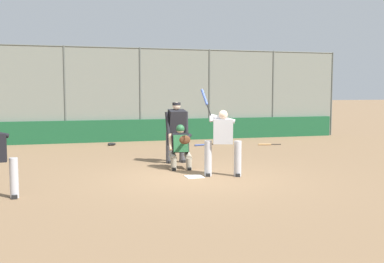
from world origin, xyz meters
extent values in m
plane|color=#846647|center=(0.00, 0.00, 0.00)|extent=(160.00, 160.00, 0.00)
cube|color=white|center=(0.00, 0.00, 0.01)|extent=(0.43, 0.43, 0.01)
cylinder|color=#515651|center=(-9.31, -8.46, 1.99)|extent=(0.08, 0.08, 3.98)
cylinder|color=#515651|center=(-6.21, -8.46, 1.99)|extent=(0.08, 0.08, 3.98)
cylinder|color=#515651|center=(-3.10, -8.46, 1.99)|extent=(0.08, 0.08, 3.98)
cylinder|color=#515651|center=(0.00, -8.46, 1.99)|extent=(0.08, 0.08, 3.98)
cylinder|color=#515651|center=(3.10, -8.46, 1.99)|extent=(0.08, 0.08, 3.98)
cube|color=gray|center=(0.00, -8.46, 1.99)|extent=(18.62, 0.01, 3.98)
cylinder|color=#515651|center=(0.00, -8.46, 3.95)|extent=(18.62, 0.06, 0.06)
cube|color=#19512D|center=(0.00, -8.36, 0.46)|extent=(18.24, 0.18, 0.92)
cube|color=slate|center=(1.28, -11.03, 0.06)|extent=(13.03, 3.05, 0.12)
cube|color=slate|center=(1.28, -9.93, 0.22)|extent=(13.03, 0.55, 0.44)
cube|color=#B7BABC|center=(1.28, -9.93, 0.48)|extent=(13.03, 0.24, 0.08)
cube|color=slate|center=(1.28, -10.48, 0.38)|extent=(13.03, 0.55, 0.76)
cube|color=#B7BABC|center=(1.28, -10.48, 0.80)|extent=(13.03, 0.24, 0.08)
cube|color=slate|center=(1.28, -11.03, 0.54)|extent=(13.03, 0.55, 1.08)
cube|color=#B7BABC|center=(1.28, -11.03, 1.12)|extent=(13.03, 0.24, 0.08)
cube|color=slate|center=(1.28, -11.58, 0.70)|extent=(13.03, 0.55, 1.40)
cube|color=#B7BABC|center=(1.28, -11.58, 1.44)|extent=(13.03, 0.24, 0.08)
cube|color=slate|center=(1.28, -12.13, 0.86)|extent=(13.03, 0.55, 1.72)
cube|color=#B7BABC|center=(1.28, -12.13, 1.76)|extent=(13.03, 0.24, 0.08)
cylinder|color=#B7B7BC|center=(-1.08, 0.19, 0.45)|extent=(0.19, 0.19, 0.90)
cube|color=black|center=(-1.08, 0.19, 0.04)|extent=(0.19, 0.30, 0.08)
cylinder|color=#B7B7BC|center=(-0.37, -0.04, 0.45)|extent=(0.19, 0.19, 0.90)
cube|color=black|center=(-0.37, -0.04, 0.04)|extent=(0.19, 0.30, 0.08)
cube|color=#B7B7BC|center=(-0.73, 0.08, 1.13)|extent=(0.55, 0.41, 0.62)
sphere|color=beige|center=(-0.73, 0.08, 1.55)|extent=(0.23, 0.23, 0.23)
cylinder|color=#B7B7BC|center=(-0.73, 0.05, 1.45)|extent=(0.62, 0.33, 0.23)
cylinder|color=#B7B7BC|center=(-0.45, -0.04, 1.45)|extent=(0.13, 0.16, 0.17)
sphere|color=black|center=(-0.45, -0.06, 1.51)|extent=(0.04, 0.04, 0.04)
cylinder|color=black|center=(-0.43, -0.15, 1.65)|extent=(0.08, 0.20, 0.29)
cylinder|color=#334789|center=(-0.37, -0.35, 1.99)|extent=(0.15, 0.31, 0.42)
cylinder|color=gray|center=(-0.14, -1.02, 0.16)|extent=(0.16, 0.16, 0.31)
cylinder|color=gray|center=(-0.17, -1.23, 0.33)|extent=(0.25, 0.50, 0.24)
cube|color=black|center=(-0.14, -1.02, 0.04)|extent=(0.14, 0.27, 0.08)
cylinder|color=gray|center=(0.28, -1.08, 0.16)|extent=(0.16, 0.16, 0.31)
cylinder|color=gray|center=(0.25, -1.28, 0.33)|extent=(0.25, 0.50, 0.24)
cube|color=black|center=(0.28, -1.08, 0.04)|extent=(0.14, 0.27, 0.08)
cube|color=black|center=(0.03, -1.30, 0.71)|extent=(0.50, 0.43, 0.57)
cube|color=#235B33|center=(0.05, -1.15, 0.71)|extent=(0.42, 0.19, 0.47)
sphere|color=tan|center=(0.03, -1.30, 1.07)|extent=(0.21, 0.21, 0.21)
sphere|color=#235B33|center=(0.03, -1.30, 1.11)|extent=(0.23, 0.23, 0.23)
cylinder|color=black|center=(-0.10, -1.03, 0.89)|extent=(0.36, 0.52, 0.16)
ellipsoid|color=#56331E|center=(0.04, -0.80, 0.85)|extent=(0.31, 0.14, 0.24)
cylinder|color=tan|center=(0.31, -1.34, 0.74)|extent=(0.14, 0.33, 0.46)
cylinder|color=#4C4C51|center=(-0.29, -2.33, 0.46)|extent=(0.19, 0.19, 0.93)
cube|color=black|center=(-0.29, -2.33, 0.04)|extent=(0.14, 0.29, 0.08)
cylinder|color=#4C4C51|center=(0.13, -2.28, 0.46)|extent=(0.19, 0.19, 0.93)
cube|color=black|center=(0.13, -2.28, 0.04)|extent=(0.14, 0.29, 0.08)
cube|color=black|center=(-0.09, -2.24, 1.26)|extent=(0.55, 0.49, 0.71)
sphere|color=beige|center=(-0.09, -2.24, 1.70)|extent=(0.23, 0.23, 0.23)
cylinder|color=black|center=(-0.09, -2.24, 1.77)|extent=(0.24, 0.24, 0.08)
cylinder|color=black|center=(-0.38, -2.21, 1.04)|extent=(0.14, 0.25, 0.99)
cylinder|color=black|center=(0.19, -2.14, 1.04)|extent=(0.18, 0.26, 0.99)
cylinder|color=#B7B7BC|center=(4.09, 1.15, 0.41)|extent=(0.17, 0.17, 0.81)
cube|color=black|center=(4.09, 1.15, 0.04)|extent=(0.13, 0.29, 0.08)
sphere|color=black|center=(-2.53, -6.20, 0.03)|extent=(0.04, 0.04, 0.04)
cylinder|color=black|center=(-2.36, -6.16, 0.03)|extent=(0.34, 0.11, 0.03)
cylinder|color=#334789|center=(-1.96, -6.06, 0.03)|extent=(0.48, 0.18, 0.07)
sphere|color=black|center=(-5.09, -5.42, 0.03)|extent=(0.04, 0.04, 0.04)
cylinder|color=black|center=(-4.91, -5.46, 0.03)|extent=(0.37, 0.10, 0.03)
cylinder|color=tan|center=(-4.48, -5.55, 0.03)|extent=(0.52, 0.17, 0.07)
ellipsoid|color=black|center=(1.37, -7.08, 0.06)|extent=(0.32, 0.21, 0.12)
ellipsoid|color=black|center=(1.46, -6.98, 0.05)|extent=(0.12, 0.09, 0.09)
camera|label=1|loc=(3.04, 10.66, 2.15)|focal=42.00mm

